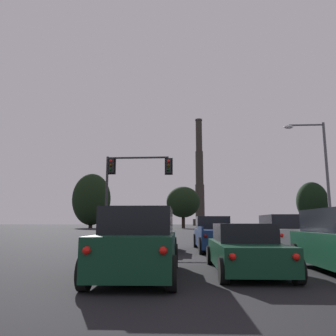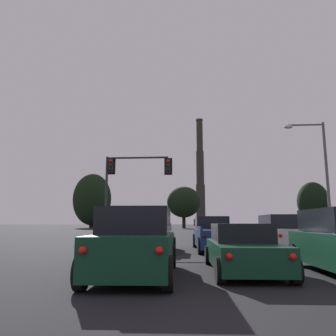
{
  "view_description": "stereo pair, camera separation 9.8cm",
  "coord_description": "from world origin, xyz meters",
  "px_view_note": "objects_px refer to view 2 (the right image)",
  "views": [
    {
      "loc": [
        -1.58,
        0.07,
        1.45
      ],
      "look_at": [
        -3.76,
        34.89,
        7.3
      ],
      "focal_mm": 35.0,
      "sensor_mm": 36.0,
      "label": 1
    },
    {
      "loc": [
        -1.48,
        0.08,
        1.45
      ],
      "look_at": [
        -3.76,
        34.89,
        7.3
      ],
      "focal_mm": 35.0,
      "sensor_mm": 36.0,
      "label": 2
    }
  ],
  "objects_px": {
    "suv_left_lane_second": "(137,243)",
    "street_lamp": "(320,168)",
    "sedan_left_lane_front": "(154,238)",
    "smokestack": "(200,183)",
    "pickup_truck_center_lane_front": "(215,235)",
    "sedan_center_lane_second": "(242,249)",
    "suv_right_lane_front": "(282,234)",
    "traffic_light_overhead_left": "(128,177)"
  },
  "relations": [
    {
      "from": "suv_right_lane_front",
      "to": "street_lamp",
      "type": "height_order",
      "value": "street_lamp"
    },
    {
      "from": "traffic_light_overhead_left",
      "to": "smokestack",
      "type": "bearing_deg",
      "value": 85.94
    },
    {
      "from": "suv_left_lane_second",
      "to": "street_lamp",
      "type": "height_order",
      "value": "street_lamp"
    },
    {
      "from": "pickup_truck_center_lane_front",
      "to": "suv_left_lane_second",
      "type": "xyz_separation_m",
      "value": [
        -2.81,
        -9.05,
        0.09
      ]
    },
    {
      "from": "sedan_center_lane_second",
      "to": "traffic_light_overhead_left",
      "type": "relative_size",
      "value": 0.76
    },
    {
      "from": "traffic_light_overhead_left",
      "to": "street_lamp",
      "type": "height_order",
      "value": "street_lamp"
    },
    {
      "from": "suv_right_lane_front",
      "to": "suv_left_lane_second",
      "type": "bearing_deg",
      "value": -127.08
    },
    {
      "from": "sedan_left_lane_front",
      "to": "street_lamp",
      "type": "bearing_deg",
      "value": 29.62
    },
    {
      "from": "sedan_center_lane_second",
      "to": "traffic_light_overhead_left",
      "type": "xyz_separation_m",
      "value": [
        -6.01,
        13.06,
        4.09
      ]
    },
    {
      "from": "sedan_left_lane_front",
      "to": "suv_left_lane_second",
      "type": "bearing_deg",
      "value": -85.69
    },
    {
      "from": "sedan_center_lane_second",
      "to": "smokestack",
      "type": "height_order",
      "value": "smokestack"
    },
    {
      "from": "sedan_center_lane_second",
      "to": "smokestack",
      "type": "xyz_separation_m",
      "value": [
        4.01,
        154.11,
        20.69
      ]
    },
    {
      "from": "sedan_center_lane_second",
      "to": "suv_right_lane_front",
      "type": "height_order",
      "value": "suv_right_lane_front"
    },
    {
      "from": "pickup_truck_center_lane_front",
      "to": "suv_right_lane_front",
      "type": "bearing_deg",
      "value": -12.22
    },
    {
      "from": "pickup_truck_center_lane_front",
      "to": "suv_left_lane_second",
      "type": "distance_m",
      "value": 9.48
    },
    {
      "from": "traffic_light_overhead_left",
      "to": "smokestack",
      "type": "relative_size",
      "value": 0.11
    },
    {
      "from": "street_lamp",
      "to": "sedan_left_lane_front",
      "type": "bearing_deg",
      "value": -151.9
    },
    {
      "from": "sedan_left_lane_front",
      "to": "smokestack",
      "type": "bearing_deg",
      "value": 88.63
    },
    {
      "from": "suv_right_lane_front",
      "to": "smokestack",
      "type": "relative_size",
      "value": 0.09
    },
    {
      "from": "sedan_center_lane_second",
      "to": "traffic_light_overhead_left",
      "type": "height_order",
      "value": "traffic_light_overhead_left"
    },
    {
      "from": "sedan_left_lane_front",
      "to": "suv_right_lane_front",
      "type": "bearing_deg",
      "value": 6.03
    },
    {
      "from": "traffic_light_overhead_left",
      "to": "street_lamp",
      "type": "distance_m",
      "value": 13.5
    },
    {
      "from": "suv_left_lane_second",
      "to": "smokestack",
      "type": "distance_m",
      "value": 156.62
    },
    {
      "from": "street_lamp",
      "to": "smokestack",
      "type": "relative_size",
      "value": 0.15
    },
    {
      "from": "sedan_center_lane_second",
      "to": "smokestack",
      "type": "bearing_deg",
      "value": 87.31
    },
    {
      "from": "suv_left_lane_second",
      "to": "street_lamp",
      "type": "relative_size",
      "value": 0.59
    },
    {
      "from": "pickup_truck_center_lane_front",
      "to": "sedan_left_lane_front",
      "type": "distance_m",
      "value": 3.39
    },
    {
      "from": "sedan_center_lane_second",
      "to": "street_lamp",
      "type": "relative_size",
      "value": 0.56
    },
    {
      "from": "sedan_left_lane_front",
      "to": "street_lamp",
      "type": "height_order",
      "value": "street_lamp"
    },
    {
      "from": "sedan_center_lane_second",
      "to": "traffic_light_overhead_left",
      "type": "distance_m",
      "value": 14.94
    },
    {
      "from": "smokestack",
      "to": "suv_right_lane_front",
      "type": "bearing_deg",
      "value": -90.3
    },
    {
      "from": "suv_right_lane_front",
      "to": "sedan_left_lane_front",
      "type": "xyz_separation_m",
      "value": [
        -6.65,
        -0.52,
        -0.23
      ]
    },
    {
      "from": "smokestack",
      "to": "sedan_center_lane_second",
      "type": "bearing_deg",
      "value": -91.49
    },
    {
      "from": "suv_right_lane_front",
      "to": "smokestack",
      "type": "bearing_deg",
      "value": 89.16
    },
    {
      "from": "traffic_light_overhead_left",
      "to": "pickup_truck_center_lane_front",
      "type": "bearing_deg",
      "value": -40.92
    },
    {
      "from": "sedan_left_lane_front",
      "to": "suv_left_lane_second",
      "type": "relative_size",
      "value": 0.96
    },
    {
      "from": "traffic_light_overhead_left",
      "to": "smokestack",
      "type": "xyz_separation_m",
      "value": [
        10.02,
        141.06,
        16.61
      ]
    },
    {
      "from": "pickup_truck_center_lane_front",
      "to": "sedan_left_lane_front",
      "type": "height_order",
      "value": "pickup_truck_center_lane_front"
    },
    {
      "from": "street_lamp",
      "to": "smokestack",
      "type": "xyz_separation_m",
      "value": [
        -3.47,
        141.37,
        16.21
      ]
    },
    {
      "from": "sedan_center_lane_second",
      "to": "sedan_left_lane_front",
      "type": "relative_size",
      "value": 1.0
    },
    {
      "from": "suv_left_lane_second",
      "to": "pickup_truck_center_lane_front",
      "type": "bearing_deg",
      "value": 71.14
    },
    {
      "from": "sedan_center_lane_second",
      "to": "suv_left_lane_second",
      "type": "xyz_separation_m",
      "value": [
        -3.03,
        -1.01,
        0.23
      ]
    }
  ]
}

